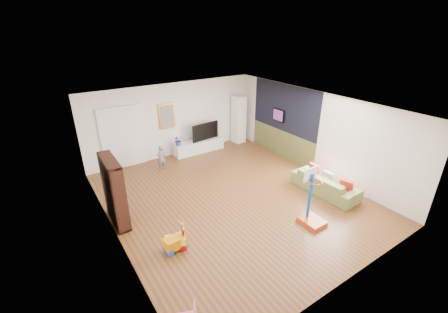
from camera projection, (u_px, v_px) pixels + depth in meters
floor at (232, 197)px, 8.68m from camera, size 6.50×7.50×0.00m
ceiling at (233, 106)px, 7.56m from camera, size 6.50×7.50×0.00m
wall_back at (173, 120)px, 10.96m from camera, size 6.50×0.00×2.70m
wall_front at (354, 227)px, 5.28m from camera, size 6.50×0.00×2.70m
wall_left at (110, 189)px, 6.48m from camera, size 0.00×7.50×2.70m
wall_right at (314, 132)px, 9.76m from camera, size 0.00×7.50×2.70m
navy_accent at (284, 108)px, 10.61m from camera, size 0.01×3.20×1.70m
olive_wainscot at (281, 143)px, 11.17m from camera, size 0.01×3.20×1.00m
doorway at (123, 138)px, 10.10m from camera, size 1.45×0.06×2.10m
painting_back at (167, 116)px, 10.73m from camera, size 0.62×0.06×0.92m
artwork_right at (278, 115)px, 10.85m from camera, size 0.04×0.56×0.46m
media_console at (199, 146)px, 11.62m from camera, size 2.01×0.51×0.47m
tall_cabinet at (239, 119)px, 12.29m from camera, size 0.48×0.48×1.94m
bookshelf at (114, 191)px, 7.31m from camera, size 0.32×1.19×1.74m
sofa at (325, 184)px, 8.82m from camera, size 0.84×2.02×0.58m
basketball_hoop at (315, 198)px, 7.26m from camera, size 0.52×0.63×1.48m
ride_on_yellow at (175, 238)px, 6.61m from camera, size 0.51×0.41×0.59m
ride_on_orange at (174, 239)px, 6.56m from camera, size 0.48×0.31×0.62m
child at (161, 158)px, 10.10m from camera, size 0.35×0.25×0.90m
tv at (204, 131)px, 11.53m from camera, size 1.17×0.26×0.67m
vase_plant at (178, 140)px, 11.00m from camera, size 0.35×0.30×0.39m
pillow_left at (346, 185)px, 8.39m from camera, size 0.17×0.37×0.35m
pillow_center at (329, 177)px, 8.84m from camera, size 0.09×0.35×0.35m
pillow_right at (315, 169)px, 9.30m from camera, size 0.11×0.38×0.38m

